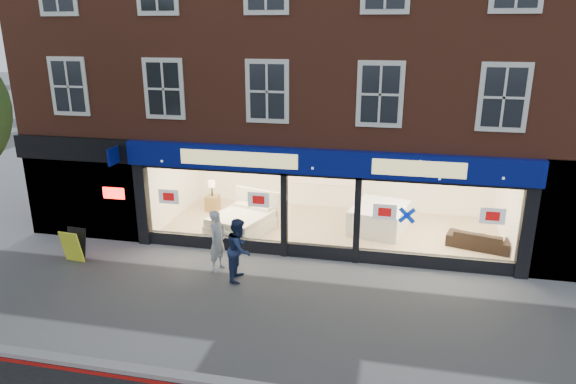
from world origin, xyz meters
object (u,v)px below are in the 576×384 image
(sofa, at_px, (479,239))
(pedestrian_blue, at_px, (239,249))
(a_board, at_px, (74,245))
(pedestrian_grey, at_px, (218,241))
(mattress_stack, at_px, (379,218))
(display_bed, at_px, (243,220))

(sofa, height_order, pedestrian_blue, pedestrian_blue)
(a_board, bearing_deg, sofa, 21.58)
(a_board, height_order, pedestrian_grey, pedestrian_grey)
(a_board, distance_m, pedestrian_grey, 4.26)
(mattress_stack, height_order, pedestrian_grey, pedestrian_grey)
(mattress_stack, relative_size, sofa, 1.29)
(mattress_stack, xyz_separation_m, pedestrian_blue, (-3.50, -4.13, 0.35))
(display_bed, xyz_separation_m, a_board, (-4.11, -3.11, 0.06))
(display_bed, relative_size, sofa, 1.34)
(mattress_stack, distance_m, sofa, 3.13)
(sofa, height_order, a_board, a_board)
(display_bed, height_order, mattress_stack, display_bed)
(pedestrian_grey, bearing_deg, display_bed, 17.21)
(mattress_stack, height_order, a_board, a_board)
(pedestrian_grey, height_order, pedestrian_blue, pedestrian_grey)
(a_board, xyz_separation_m, pedestrian_blue, (4.97, -0.03, 0.37))
(sofa, distance_m, a_board, 11.91)
(pedestrian_blue, bearing_deg, display_bed, 11.74)
(sofa, bearing_deg, a_board, 31.50)
(pedestrian_blue, bearing_deg, sofa, -66.99)
(a_board, relative_size, pedestrian_blue, 0.57)
(display_bed, relative_size, mattress_stack, 1.04)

